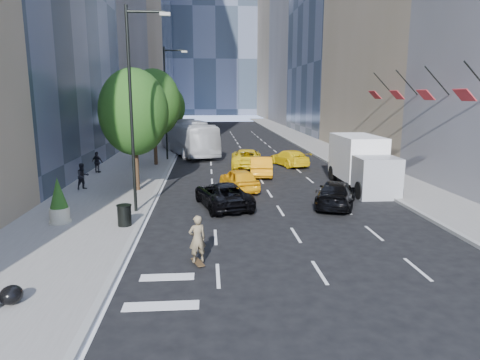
{
  "coord_description": "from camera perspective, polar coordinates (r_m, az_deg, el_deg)",
  "views": [
    {
      "loc": [
        -2.79,
        -17.56,
        6.02
      ],
      "look_at": [
        -1.1,
        4.43,
        1.6
      ],
      "focal_mm": 32.0,
      "sensor_mm": 36.0,
      "label": 1
    }
  ],
  "objects": [
    {
      "name": "skateboarder",
      "position": [
        15.45,
        -5.71,
        -8.23
      ],
      "size": [
        0.73,
        0.6,
        1.72
      ],
      "primitive_type": "imported",
      "rotation": [
        0.0,
        0.0,
        3.49
      ],
      "color": "#6F6245",
      "rests_on": "ground"
    },
    {
      "name": "planter_shrub",
      "position": [
        21.49,
        -23.02,
        -2.63
      ],
      "size": [
        0.89,
        0.89,
        2.15
      ],
      "color": "#B2AE94",
      "rests_on": "sidewalk_left"
    },
    {
      "name": "black_sedan_mercedes",
      "position": [
        23.96,
        12.7,
        -1.8
      ],
      "size": [
        3.58,
        5.16,
        1.39
      ],
      "primitive_type": "imported",
      "rotation": [
        0.0,
        0.0,
        2.76
      ],
      "color": "black",
      "rests_on": "ground"
    },
    {
      "name": "box_truck",
      "position": [
        28.9,
        15.91,
        2.3
      ],
      "size": [
        2.59,
        7.02,
        3.35
      ],
      "rotation": [
        0.0,
        0.0,
        -0.0
      ],
      "color": "white",
      "rests_on": "ground"
    },
    {
      "name": "pedestrian_b",
      "position": [
        34.39,
        -18.5,
        2.27
      ],
      "size": [
        1.02,
        0.71,
        1.6
      ],
      "primitive_type": "imported",
      "rotation": [
        0.0,
        0.0,
        2.76
      ],
      "color": "black",
      "rests_on": "sidewalk_left"
    },
    {
      "name": "taxi_c",
      "position": [
        36.1,
        0.89,
        2.95
      ],
      "size": [
        2.9,
        5.64,
        1.52
      ],
      "primitive_type": "imported",
      "rotation": [
        0.0,
        0.0,
        3.07
      ],
      "color": "yellow",
      "rests_on": "ground"
    },
    {
      "name": "pedestrian_a",
      "position": [
        28.58,
        -20.23,
        0.47
      ],
      "size": [
        1.02,
        1.01,
        1.66
      ],
      "primitive_type": "imported",
      "rotation": [
        0.0,
        0.0,
        0.77
      ],
      "color": "black",
      "rests_on": "sidewalk_left"
    },
    {
      "name": "lamp_far",
      "position": [
        39.72,
        -9.66,
        10.87
      ],
      "size": [
        2.13,
        0.22,
        10.0
      ],
      "color": "black",
      "rests_on": "sidewalk_left"
    },
    {
      "name": "garbage_bags",
      "position": [
        14.15,
        -29.2,
        -13.58
      ],
      "size": [
        1.08,
        1.04,
        0.53
      ],
      "color": "black",
      "rests_on": "sidewalk_left"
    },
    {
      "name": "tree_near",
      "position": [
        26.94,
        -13.97,
        8.77
      ],
      "size": [
        4.2,
        4.2,
        7.46
      ],
      "color": "black",
      "rests_on": "sidewalk_left"
    },
    {
      "name": "sidewalk_right",
      "position": [
        49.61,
        10.62,
        4.25
      ],
      "size": [
        4.0,
        120.0,
        0.15
      ],
      "primitive_type": "cube",
      "color": "slate",
      "rests_on": "ground"
    },
    {
      "name": "tree_far",
      "position": [
        49.78,
        -9.6,
        9.56
      ],
      "size": [
        3.9,
        3.9,
        6.92
      ],
      "color": "black",
      "rests_on": "sidewalk_left"
    },
    {
      "name": "taxi_d",
      "position": [
        36.97,
        6.57,
        2.95
      ],
      "size": [
        3.24,
        5.06,
        1.36
      ],
      "primitive_type": "imported",
      "rotation": [
        0.0,
        0.0,
        3.45
      ],
      "color": "yellow",
      "rests_on": "ground"
    },
    {
      "name": "sidewalk_left",
      "position": [
        48.33,
        -11.76,
        4.02
      ],
      "size": [
        6.0,
        120.0,
        0.15
      ],
      "primitive_type": "cube",
      "color": "slate",
      "rests_on": "ground"
    },
    {
      "name": "lamp_near",
      "position": [
        21.85,
        -13.92,
        10.46
      ],
      "size": [
        2.13,
        0.22,
        10.0
      ],
      "color": "black",
      "rests_on": "sidewalk_left"
    },
    {
      "name": "traffic_signal",
      "position": [
        57.7,
        -8.08,
        9.44
      ],
      "size": [
        2.48,
        0.53,
        5.2
      ],
      "color": "black",
      "rests_on": "sidewalk_left"
    },
    {
      "name": "ground",
      "position": [
        18.77,
        4.44,
        -7.41
      ],
      "size": [
        160.0,
        160.0,
        0.0
      ],
      "primitive_type": "plane",
      "color": "black",
      "rests_on": "ground"
    },
    {
      "name": "trash_can",
      "position": [
        20.17,
        -15.15,
        -4.62
      ],
      "size": [
        0.62,
        0.62,
        0.93
      ],
      "primitive_type": "cylinder",
      "color": "black",
      "rests_on": "sidewalk_left"
    },
    {
      "name": "black_sedan_lincoln",
      "position": [
        23.19,
        -2.32,
        -1.97
      ],
      "size": [
        3.4,
        5.36,
        1.38
      ],
      "primitive_type": "imported",
      "rotation": [
        0.0,
        0.0,
        3.38
      ],
      "color": "black",
      "rests_on": "ground"
    },
    {
      "name": "taxi_a",
      "position": [
        27.22,
        -0.13,
        0.09
      ],
      "size": [
        2.65,
        4.48,
        1.43
      ],
      "primitive_type": "imported",
      "rotation": [
        0.0,
        0.0,
        3.38
      ],
      "color": "#FDAE0D",
      "rests_on": "ground"
    },
    {
      "name": "city_bus",
      "position": [
        44.3,
        -6.98,
        5.66
      ],
      "size": [
        6.53,
        12.57,
        3.42
      ],
      "primitive_type": "imported",
      "rotation": [
        0.0,
        0.0,
        0.31
      ],
      "color": "silver",
      "rests_on": "ground"
    },
    {
      "name": "taxi_b",
      "position": [
        32.22,
        2.79,
        1.88
      ],
      "size": [
        1.98,
        4.62,
        1.48
      ],
      "primitive_type": "imported",
      "rotation": [
        0.0,
        0.0,
        3.05
      ],
      "color": "orange",
      "rests_on": "ground"
    },
    {
      "name": "tower_right_far",
      "position": [
        119.71,
        8.13,
        20.34
      ],
      "size": [
        20.0,
        24.0,
        50.0
      ],
      "primitive_type": "cube",
      "color": "gray",
      "rests_on": "ground"
    },
    {
      "name": "facade_flags",
      "position": [
        30.66,
        22.01,
        10.83
      ],
      "size": [
        1.85,
        13.3,
        2.05
      ],
      "color": "black",
      "rests_on": "ground"
    },
    {
      "name": "tree_mid",
      "position": [
        36.83,
        -11.44,
        10.01
      ],
      "size": [
        4.5,
        4.5,
        7.99
      ],
      "color": "black",
      "rests_on": "sidewalk_left"
    }
  ]
}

